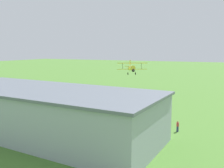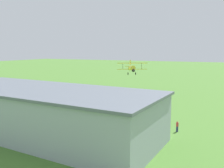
# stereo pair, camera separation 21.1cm
# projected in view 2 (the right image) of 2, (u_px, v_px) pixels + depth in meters

# --- Properties ---
(ground_plane) EXTENTS (400.00, 400.00, 0.00)m
(ground_plane) POSITION_uv_depth(u_px,v_px,m) (127.00, 94.00, 70.53)
(ground_plane) COLOR #47752D
(hangar) EXTENTS (36.32, 15.79, 6.82)m
(hangar) POSITION_uv_depth(u_px,v_px,m) (42.00, 111.00, 37.28)
(hangar) COLOR #99A3AD
(hangar) RESTS_ON ground_plane
(biplane) EXTENTS (7.34, 6.92, 3.67)m
(biplane) POSITION_uv_depth(u_px,v_px,m) (132.00, 68.00, 62.94)
(biplane) COLOR yellow
(car_yellow) EXTENTS (2.10, 4.25, 1.63)m
(car_yellow) POSITION_uv_depth(u_px,v_px,m) (11.00, 102.00, 56.37)
(car_yellow) COLOR gold
(car_yellow) RESTS_ON ground_plane
(person_beside_truck) EXTENTS (0.54, 0.54, 1.74)m
(person_beside_truck) POSITION_uv_depth(u_px,v_px,m) (160.00, 117.00, 43.43)
(person_beside_truck) COLOR navy
(person_beside_truck) RESTS_ON ground_plane
(person_crossing_taxiway) EXTENTS (0.47, 0.47, 1.67)m
(person_crossing_taxiway) POSITION_uv_depth(u_px,v_px,m) (177.00, 126.00, 38.30)
(person_crossing_taxiway) COLOR navy
(person_crossing_taxiway) RESTS_ON ground_plane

